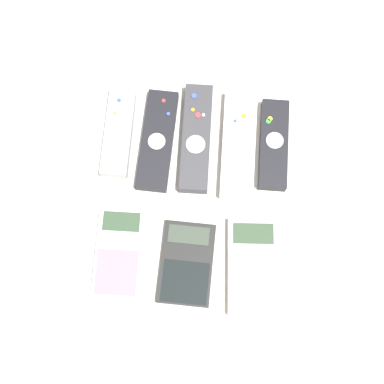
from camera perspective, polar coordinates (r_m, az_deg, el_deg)
ground_plane at (r=0.87m, az=-0.09°, el=-1.38°), size 3.00×3.00×0.00m
remote_0 at (r=0.90m, az=-7.82°, el=6.36°), size 0.04×0.16×0.03m
remote_1 at (r=0.89m, az=-3.71°, el=5.52°), size 0.06×0.17×0.02m
remote_2 at (r=0.89m, az=0.62°, el=5.75°), size 0.05×0.18×0.03m
remote_3 at (r=0.89m, az=4.68°, el=5.03°), size 0.05×0.18×0.02m
remote_4 at (r=0.90m, az=8.70°, el=5.02°), size 0.04×0.15×0.02m
calculator_0 at (r=0.85m, az=-7.78°, el=-6.38°), size 0.08×0.14×0.02m
calculator_1 at (r=0.84m, az=-0.79°, el=-7.58°), size 0.08×0.13×0.01m
calculator_2 at (r=0.85m, az=6.54°, el=-7.90°), size 0.09×0.15×0.02m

